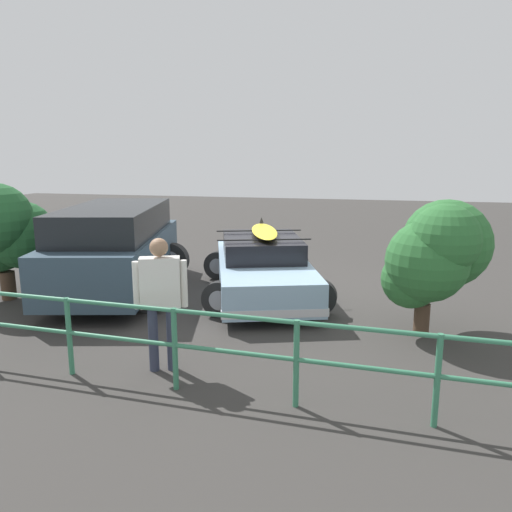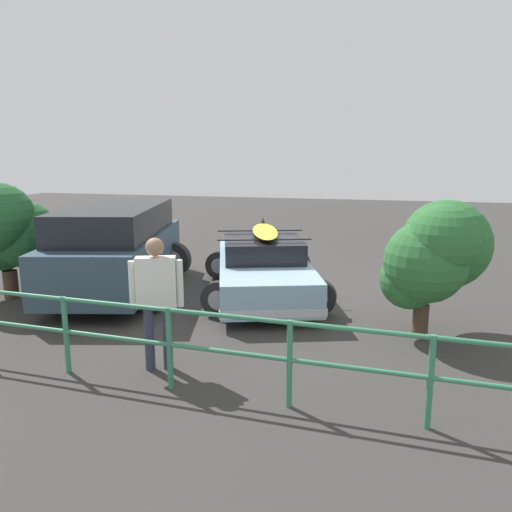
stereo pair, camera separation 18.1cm
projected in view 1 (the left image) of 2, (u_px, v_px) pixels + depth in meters
name	position (u px, v px, depth m)	size (l,w,h in m)	color
ground_plane	(272.00, 290.00, 10.88)	(44.00, 44.00, 0.02)	#383533
sedan_car	(262.00, 267.00, 10.42)	(3.23, 4.81, 1.49)	#8CADC6
suv_car	(116.00, 248.00, 10.53)	(3.30, 5.06, 1.84)	#334756
person_bystander	(161.00, 292.00, 6.64)	(0.68, 0.38, 1.84)	#33384C
railing_fence	(296.00, 350.00, 5.73)	(9.29, 0.70, 1.07)	#387F5B
bush_near_left	(436.00, 252.00, 7.86)	(1.74, 1.89, 2.20)	#4C3828
bush_near_right	(4.00, 231.00, 9.83)	(1.87, 1.75, 2.38)	#4C3828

